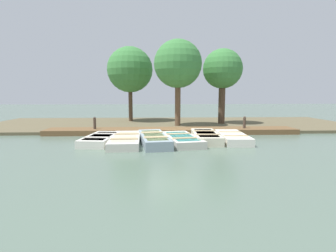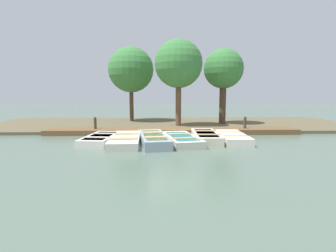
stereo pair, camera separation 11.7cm
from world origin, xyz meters
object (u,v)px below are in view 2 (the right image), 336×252
at_px(rowboat_4, 206,137).
at_px(park_tree_left, 179,64).
at_px(park_tree_far_left, 131,70).
at_px(rowboat_3, 182,139).
at_px(mooring_post_far, 245,125).
at_px(park_tree_center, 223,70).
at_px(rowboat_0, 101,139).
at_px(rowboat_1, 125,140).
at_px(rowboat_2, 154,139).
at_px(rowboat_5, 233,137).
at_px(mooring_post_near, 95,125).

height_order(rowboat_4, park_tree_left, park_tree_left).
height_order(park_tree_far_left, park_tree_left, park_tree_far_left).
height_order(rowboat_3, mooring_post_far, mooring_post_far).
height_order(rowboat_3, park_tree_center, park_tree_center).
bearing_deg(rowboat_0, rowboat_4, 99.24).
bearing_deg(mooring_post_far, rowboat_0, -70.91).
height_order(rowboat_0, park_tree_far_left, park_tree_far_left).
bearing_deg(rowboat_4, rowboat_1, -80.88).
xyz_separation_m(rowboat_2, park_tree_center, (-6.11, 4.48, 3.50)).
height_order(rowboat_2, mooring_post_far, mooring_post_far).
xyz_separation_m(rowboat_3, rowboat_5, (-0.34, 2.37, 0.01)).
distance_m(rowboat_2, mooring_post_far, 5.68).
bearing_deg(rowboat_4, mooring_post_far, 133.80).
xyz_separation_m(rowboat_1, park_tree_left, (-4.86, 2.67, 3.75)).
height_order(rowboat_1, rowboat_4, rowboat_4).
xyz_separation_m(rowboat_1, rowboat_3, (-0.05, 2.47, -0.00)).
distance_m(rowboat_4, mooring_post_far, 3.43).
height_order(rowboat_4, rowboat_5, rowboat_4).
relative_size(rowboat_1, rowboat_3, 1.08).
bearing_deg(rowboat_3, rowboat_0, -101.95).
height_order(rowboat_2, rowboat_3, rowboat_2).
xyz_separation_m(rowboat_0, mooring_post_far, (-2.52, 7.28, 0.30)).
distance_m(rowboat_0, rowboat_5, 5.96).
relative_size(rowboat_4, park_tree_far_left, 0.55).
xyz_separation_m(rowboat_3, mooring_post_far, (-2.67, 3.70, 0.31)).
height_order(mooring_post_far, park_tree_left, park_tree_left).
height_order(rowboat_1, rowboat_5, rowboat_5).
bearing_deg(rowboat_4, rowboat_0, -84.89).
xyz_separation_m(rowboat_1, rowboat_4, (-0.44, 3.62, 0.04)).
distance_m(rowboat_1, park_tree_left, 6.70).
distance_m(rowboat_1, rowboat_3, 2.47).
bearing_deg(mooring_post_far, rowboat_2, -60.35).
relative_size(rowboat_0, rowboat_4, 0.97).
xyz_separation_m(park_tree_far_left, park_tree_center, (1.77, 6.24, -0.13)).
relative_size(rowboat_5, mooring_post_far, 3.29).
bearing_deg(rowboat_3, rowboat_5, 88.53).
distance_m(rowboat_2, park_tree_center, 8.34).
height_order(rowboat_3, park_tree_left, park_tree_left).
relative_size(rowboat_0, park_tree_far_left, 0.53).
distance_m(rowboat_3, park_tree_left, 6.11).
height_order(rowboat_4, mooring_post_far, mooring_post_far).
relative_size(mooring_post_far, park_tree_center, 0.18).
height_order(rowboat_1, rowboat_3, rowboat_1).
height_order(mooring_post_near, park_tree_left, park_tree_left).
height_order(mooring_post_far, park_tree_center, park_tree_center).
bearing_deg(rowboat_0, rowboat_5, 98.05).
bearing_deg(park_tree_left, park_tree_far_left, -132.45).
bearing_deg(rowboat_4, rowboat_2, -75.22).
bearing_deg(rowboat_1, rowboat_0, -102.55).
xyz_separation_m(rowboat_4, rowboat_5, (0.06, 1.22, -0.02)).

